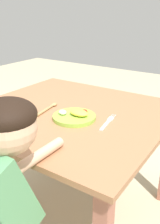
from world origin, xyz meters
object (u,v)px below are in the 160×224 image
object	(u,v)px
person	(4,219)
fork	(108,122)
spoon	(49,108)
plate	(75,116)

from	to	relation	value
person	fork	bearing A→B (deg)	85.04
spoon	person	xyz separation A→B (m)	(0.31, -0.60, -0.14)
fork	person	bearing A→B (deg)	165.69
plate	fork	xyz separation A→B (m)	(0.16, 0.05, -0.01)
fork	spoon	xyz separation A→B (m)	(-0.36, -0.02, 0.01)
plate	person	xyz separation A→B (m)	(0.11, -0.57, -0.15)
spoon	person	bearing A→B (deg)	-162.15
spoon	person	size ratio (longest dim) A/B	0.21
spoon	person	distance (m)	0.69
plate	fork	size ratio (longest dim) A/B	1.07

